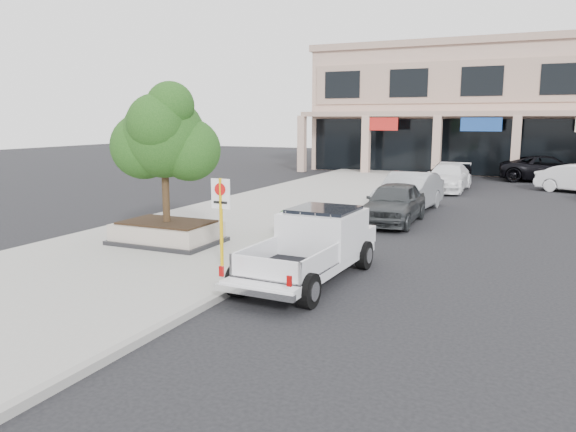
% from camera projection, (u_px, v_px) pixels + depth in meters
% --- Properties ---
extents(ground, '(120.00, 120.00, 0.00)m').
position_uv_depth(ground, '(317.00, 285.00, 13.48)').
color(ground, black).
rests_on(ground, ground).
extents(sidewalk, '(8.00, 52.00, 0.15)m').
position_uv_depth(sidewalk, '(240.00, 223.00, 21.10)').
color(sidewalk, gray).
rests_on(sidewalk, ground).
extents(curb, '(0.20, 52.00, 0.15)m').
position_uv_depth(curb, '(339.00, 232.00, 19.48)').
color(curb, gray).
rests_on(curb, ground).
extents(planter, '(3.20, 2.20, 0.68)m').
position_uv_depth(planter, '(167.00, 232.00, 17.38)').
color(planter, black).
rests_on(planter, sidewalk).
extents(planter_tree, '(2.90, 2.55, 4.00)m').
position_uv_depth(planter_tree, '(170.00, 137.00, 16.96)').
color(planter_tree, '#2F1E12').
rests_on(planter_tree, planter).
extents(no_parking_sign, '(0.55, 0.09, 2.30)m').
position_uv_depth(no_parking_sign, '(221.00, 210.00, 14.47)').
color(no_parking_sign, '#DDAA0B').
rests_on(no_parking_sign, sidewalk).
extents(hedge, '(1.10, 0.99, 0.93)m').
position_uv_depth(hedge, '(291.00, 222.00, 18.29)').
color(hedge, '#1A4112').
rests_on(hedge, sidewalk).
extents(pickup_truck, '(2.21, 5.49, 1.70)m').
position_uv_depth(pickup_truck, '(307.00, 247.00, 13.70)').
color(pickup_truck, silver).
rests_on(pickup_truck, ground).
extents(curb_car_a, '(1.94, 4.66, 1.58)m').
position_uv_depth(curb_car_a, '(394.00, 203.00, 21.42)').
color(curb_car_a, '#323538').
rests_on(curb_car_a, ground).
extents(curb_car_b, '(2.18, 5.19, 1.67)m').
position_uv_depth(curb_car_b, '(409.00, 192.00, 24.13)').
color(curb_car_b, '#A4A7AC').
rests_on(curb_car_b, ground).
extents(curb_car_c, '(2.17, 5.16, 1.49)m').
position_uv_depth(curb_car_c, '(448.00, 178.00, 31.07)').
color(curb_car_c, white).
rests_on(curb_car_c, ground).
extents(curb_car_d, '(2.31, 4.92, 1.36)m').
position_uv_depth(curb_car_d, '(449.00, 173.00, 34.58)').
color(curb_car_d, black).
rests_on(curb_car_d, ground).
extents(lot_car_d, '(6.10, 3.05, 1.66)m').
position_uv_depth(lot_car_d, '(549.00, 169.00, 35.49)').
color(lot_car_d, black).
rests_on(lot_car_d, ground).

